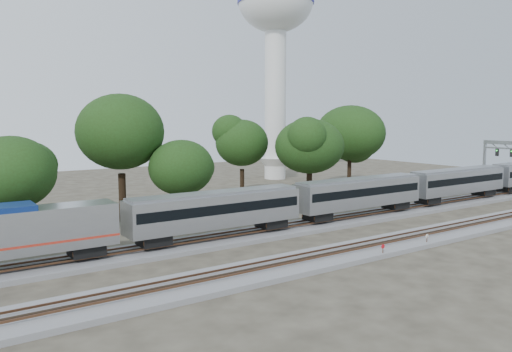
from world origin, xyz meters
The scene contains 15 objects.
ground centered at (0.00, 0.00, 0.00)m, with size 160.00×160.00×0.00m, color #383328.
track_far centered at (0.00, 6.00, 0.21)m, with size 160.00×5.00×0.73m.
track_near centered at (0.00, -4.00, 0.21)m, with size 160.00×5.00×0.73m.
train centered at (23.38, 6.00, 3.19)m, with size 108.51×3.10×4.57m.
switch_stand_red centered at (4.17, -6.16, 0.72)m, with size 0.36×0.07×1.13m.
switch_stand_white centered at (10.30, -5.91, 0.73)m, with size 0.36×0.07×1.15m.
switch_lever centered at (6.00, -6.03, 0.15)m, with size 0.50×0.30×0.30m, color #512D19.
water_tower centered at (29.22, 42.79, 29.08)m, with size 14.18×14.18×39.25m.
signal_gantry centered at (44.02, 6.00, 6.01)m, with size 0.57×6.79×8.25m.
tree_2 centered at (-20.62, 14.43, 6.78)m, with size 6.92×6.92×9.75m.
tree_3 centered at (-8.61, 20.47, 10.05)m, with size 10.23×10.23×14.42m.
tree_4 centered at (-3.48, 15.90, 6.15)m, with size 6.28×6.28×8.85m.
tree_5 centered at (10.71, 25.68, 8.07)m, with size 8.22×8.22×11.58m.
tree_6 centered at (16.46, 17.74, 7.78)m, with size 7.93×7.93×11.18m.
tree_7 centered at (30.37, 24.13, 9.18)m, with size 9.34×9.34×13.17m.
Camera 1 is at (-27.41, -33.63, 11.59)m, focal length 35.00 mm.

